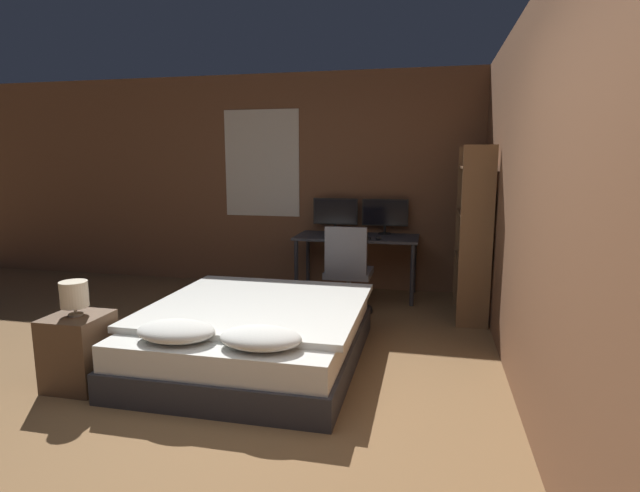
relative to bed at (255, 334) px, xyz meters
The scene contains 13 objects.
ground_plane 1.32m from the bed, 80.25° to the right, with size 20.00×20.00×0.00m, color brown.
wall_back 2.83m from the bed, 85.41° to the left, with size 12.00×0.08×2.70m.
wall_side_right 2.30m from the bed, ahead, with size 0.06×12.00×2.70m.
bed is the anchor object (origin of this frame).
nightstand 1.29m from the bed, 147.13° to the right, with size 0.39×0.40×0.53m.
bedside_lamp 1.37m from the bed, 147.13° to the right, with size 0.19×0.19×0.25m.
desk 2.28m from the bed, 76.80° to the left, with size 1.45×0.67×0.73m.
monitor_left 2.54m from the bed, 85.17° to the left, with size 0.56×0.16×0.43m.
monitor_right 2.66m from the bed, 71.27° to the left, with size 0.56×0.16×0.43m.
keyboard 2.08m from the bed, 75.29° to the left, with size 0.38×0.13×0.02m.
computer_mouse 2.17m from the bed, 67.91° to the left, with size 0.07×0.05×0.04m.
office_chair 1.56m from the bed, 70.30° to the left, with size 0.52×0.52×0.96m.
bookshelf 2.48m from the bed, 40.73° to the left, with size 0.31×0.84×1.77m.
Camera 1 is at (1.14, -2.37, 1.62)m, focal length 28.00 mm.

